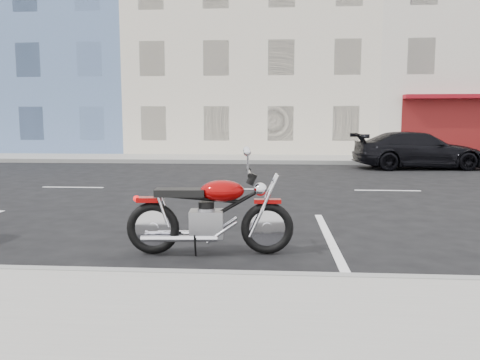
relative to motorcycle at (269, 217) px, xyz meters
name	(u,v)px	position (x,y,z in m)	size (l,w,h in m)	color
ground	(306,190)	(0.87, 5.76, -0.49)	(120.00, 120.00, 0.00)	black
sidewalk_far	(179,158)	(-4.13, 14.46, -0.42)	(80.00, 3.40, 0.15)	gray
curb_far	(170,162)	(-4.13, 12.76, -0.41)	(80.00, 0.12, 0.16)	gray
bldg_blue	(54,41)	(-13.13, 22.06, 6.01)	(12.00, 12.00, 13.00)	#5974A3
bldg_cream	(254,51)	(-1.13, 22.06, 5.26)	(12.00, 12.00, 11.50)	beige
motorcycle	(269,217)	(0.00, 0.00, 0.00)	(2.15, 0.71, 1.08)	black
car_far	(418,150)	(5.24, 11.36, 0.17)	(1.86, 4.58, 1.33)	black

